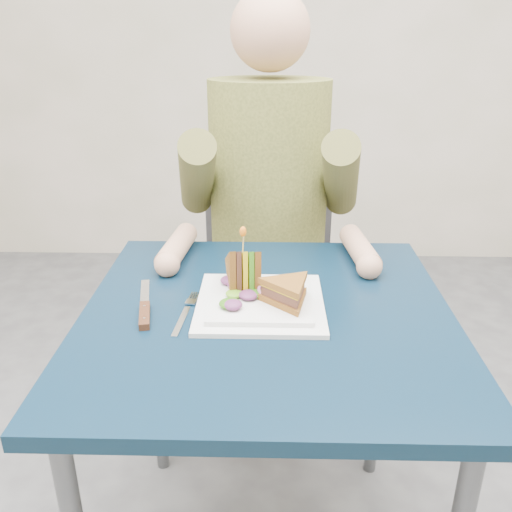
{
  "coord_description": "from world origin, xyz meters",
  "views": [
    {
      "loc": [
        0.0,
        -0.97,
        1.27
      ],
      "look_at": [
        -0.02,
        0.07,
        0.82
      ],
      "focal_mm": 38.0,
      "sensor_mm": 36.0,
      "label": 1
    }
  ],
  "objects_px": {
    "sandwich_upright": "(243,272)",
    "fork": "(185,314)",
    "diner": "(269,160)",
    "knife": "(145,311)",
    "chair": "(268,264)",
    "sandwich_flat": "(288,292)",
    "plate": "(260,302)",
    "table": "(267,344)"
  },
  "relations": [
    {
      "from": "sandwich_flat",
      "to": "fork",
      "type": "xyz_separation_m",
      "value": [
        -0.2,
        -0.02,
        -0.04
      ]
    },
    {
      "from": "sandwich_upright",
      "to": "knife",
      "type": "relative_size",
      "value": 0.66
    },
    {
      "from": "fork",
      "to": "plate",
      "type": "bearing_deg",
      "value": 16.53
    },
    {
      "from": "plate",
      "to": "fork",
      "type": "relative_size",
      "value": 1.45
    },
    {
      "from": "plate",
      "to": "sandwich_flat",
      "type": "xyz_separation_m",
      "value": [
        0.06,
        -0.03,
        0.04
      ]
    },
    {
      "from": "table",
      "to": "fork",
      "type": "height_order",
      "value": "fork"
    },
    {
      "from": "plate",
      "to": "diner",
      "type": "bearing_deg",
      "value": 88.4
    },
    {
      "from": "chair",
      "to": "sandwich_upright",
      "type": "relative_size",
      "value": 6.4
    },
    {
      "from": "sandwich_flat",
      "to": "knife",
      "type": "height_order",
      "value": "sandwich_flat"
    },
    {
      "from": "sandwich_upright",
      "to": "knife",
      "type": "distance_m",
      "value": 0.22
    },
    {
      "from": "sandwich_flat",
      "to": "plate",
      "type": "bearing_deg",
      "value": 155.56
    },
    {
      "from": "chair",
      "to": "knife",
      "type": "bearing_deg",
      "value": -110.11
    },
    {
      "from": "diner",
      "to": "sandwich_flat",
      "type": "relative_size",
      "value": 4.28
    },
    {
      "from": "chair",
      "to": "knife",
      "type": "distance_m",
      "value": 0.74
    },
    {
      "from": "diner",
      "to": "plate",
      "type": "relative_size",
      "value": 2.87
    },
    {
      "from": "sandwich_upright",
      "to": "table",
      "type": "bearing_deg",
      "value": -52.3
    },
    {
      "from": "knife",
      "to": "fork",
      "type": "bearing_deg",
      "value": -3.51
    },
    {
      "from": "table",
      "to": "diner",
      "type": "relative_size",
      "value": 1.01
    },
    {
      "from": "diner",
      "to": "knife",
      "type": "bearing_deg",
      "value": -113.73
    },
    {
      "from": "sandwich_upright",
      "to": "chair",
      "type": "bearing_deg",
      "value": 85.04
    },
    {
      "from": "plate",
      "to": "sandwich_flat",
      "type": "height_order",
      "value": "sandwich_flat"
    },
    {
      "from": "chair",
      "to": "fork",
      "type": "bearing_deg",
      "value": -103.65
    },
    {
      "from": "table",
      "to": "fork",
      "type": "xyz_separation_m",
      "value": [
        -0.16,
        -0.02,
        0.08
      ]
    },
    {
      "from": "chair",
      "to": "fork",
      "type": "distance_m",
      "value": 0.72
    },
    {
      "from": "chair",
      "to": "plate",
      "type": "bearing_deg",
      "value": -91.31
    },
    {
      "from": "plate",
      "to": "sandwich_upright",
      "type": "relative_size",
      "value": 1.79
    },
    {
      "from": "chair",
      "to": "sandwich_flat",
      "type": "bearing_deg",
      "value": -86.47
    },
    {
      "from": "table",
      "to": "plate",
      "type": "height_order",
      "value": "plate"
    },
    {
      "from": "fork",
      "to": "knife",
      "type": "relative_size",
      "value": 0.82
    },
    {
      "from": "fork",
      "to": "knife",
      "type": "bearing_deg",
      "value": 176.49
    },
    {
      "from": "plate",
      "to": "fork",
      "type": "height_order",
      "value": "plate"
    },
    {
      "from": "sandwich_flat",
      "to": "sandwich_upright",
      "type": "height_order",
      "value": "sandwich_upright"
    },
    {
      "from": "table",
      "to": "knife",
      "type": "relative_size",
      "value": 3.41
    },
    {
      "from": "knife",
      "to": "chair",
      "type": "bearing_deg",
      "value": 69.89
    },
    {
      "from": "table",
      "to": "fork",
      "type": "distance_m",
      "value": 0.19
    },
    {
      "from": "plate",
      "to": "knife",
      "type": "xyz_separation_m",
      "value": [
        -0.23,
        -0.04,
        -0.0
      ]
    },
    {
      "from": "plate",
      "to": "fork",
      "type": "distance_m",
      "value": 0.16
    },
    {
      "from": "diner",
      "to": "table",
      "type": "bearing_deg",
      "value": -90.0
    },
    {
      "from": "sandwich_upright",
      "to": "sandwich_flat",
      "type": "bearing_deg",
      "value": -37.44
    },
    {
      "from": "table",
      "to": "knife",
      "type": "bearing_deg",
      "value": -175.68
    },
    {
      "from": "chair",
      "to": "fork",
      "type": "relative_size",
      "value": 5.18
    },
    {
      "from": "sandwich_upright",
      "to": "fork",
      "type": "bearing_deg",
      "value": -141.73
    }
  ]
}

